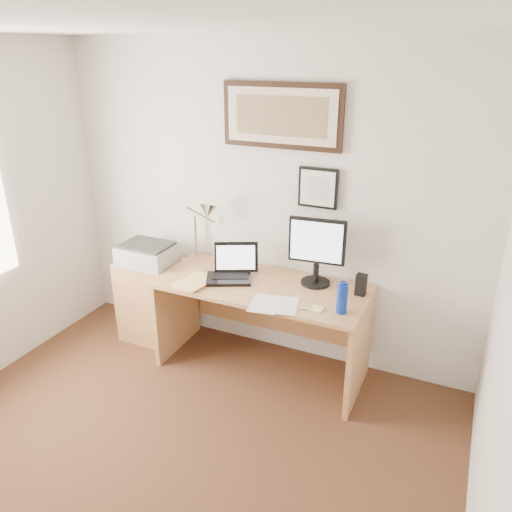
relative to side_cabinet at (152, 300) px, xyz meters
The scene contains 18 objects.
ceiling 2.87m from the side_cabinet, 61.29° to the right, with size 4.00×4.00×0.00m, color silver.
wall_back 1.32m from the side_cabinet, 19.18° to the left, with size 3.50×0.02×2.50m, color silver.
side_cabinet is the anchor object (origin of this frame).
water_bottle 1.81m from the side_cabinet, ahead, with size 0.07×0.07×0.21m, color #0B299A.
bottle_cap 1.85m from the side_cabinet, ahead, with size 0.04×0.04×0.02m, color #0B299A.
speaker 1.85m from the side_cabinet, ahead, with size 0.07×0.06×0.16m, color black.
paper_sheet_a 1.32m from the side_cabinet, 14.77° to the right, with size 0.19×0.28×0.00m, color white.
paper_sheet_b 1.43m from the side_cabinet, 11.98° to the right, with size 0.19×0.27×0.00m, color white.
sticky_pad 1.64m from the side_cabinet, ahead, with size 0.08×0.08×0.01m, color #FCEA77.
marker_pen 1.60m from the side_cabinet, 10.08° to the right, with size 0.02×0.02×0.14m, color white.
book 0.67m from the side_cabinet, 23.64° to the right, with size 0.22×0.30×0.02m, color #F1CD71.
desk 1.08m from the side_cabinet, ahead, with size 1.60×0.70×0.75m.
laptop 0.92m from the side_cabinet, ahead, with size 0.41×0.42×0.26m.
lcd_monitor 1.59m from the side_cabinet, ahead, with size 0.42×0.22×0.52m.
printer 0.46m from the side_cabinet, 58.16° to the right, with size 0.44×0.34×0.18m.
desk_lamp 0.98m from the side_cabinet, 14.38° to the left, with size 0.29×0.27×0.53m.
picture_large 1.93m from the side_cabinet, 15.25° to the left, with size 0.92×0.04×0.47m.
picture_small 1.77m from the side_cabinet, 12.05° to the left, with size 0.30×0.03×0.30m.
Camera 1 is at (1.52, -1.47, 2.40)m, focal length 35.00 mm.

